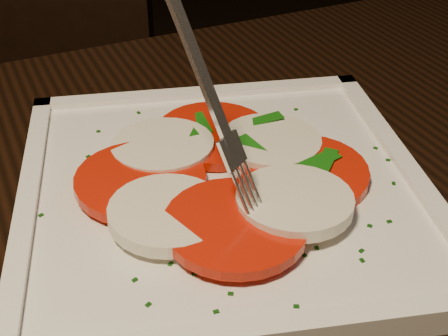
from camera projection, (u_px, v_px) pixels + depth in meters
The scene contains 4 objects.
chair at pixel (23, 102), 1.07m from camera, with size 0.55×0.55×0.93m.
plate at pixel (224, 192), 0.48m from camera, with size 0.31×0.31×0.01m, color white.
caprese_salad at pixel (224, 175), 0.48m from camera, with size 0.28×0.27×0.02m.
fork at pixel (194, 83), 0.40m from camera, with size 0.03×0.08×0.16m, color white, non-canonical shape.
Camera 1 is at (-0.38, -0.25, 1.05)m, focal length 50.00 mm.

